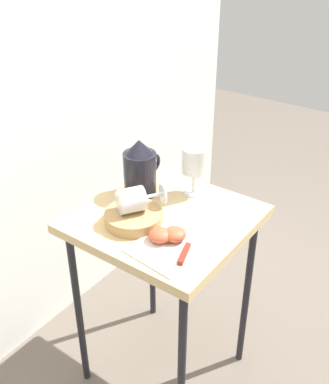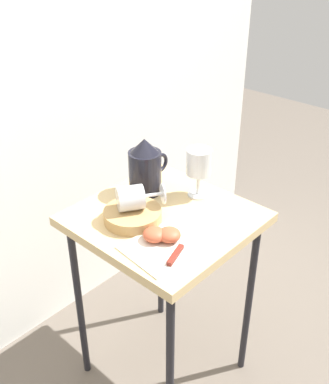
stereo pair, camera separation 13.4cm
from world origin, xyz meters
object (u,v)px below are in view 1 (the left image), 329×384
object	(u,v)px
apple_half_right	(175,234)
knife	(188,246)
basket_tray	(134,217)
wine_glass_upright	(194,163)
wine_glass_tipped_near	(133,200)
apple_half_left	(160,235)
table	(164,235)
pitcher	(140,172)

from	to	relation	value
apple_half_right	knife	xyz separation A→B (m)	(-0.01, -0.05, -0.01)
apple_half_right	knife	bearing A→B (deg)	-101.00
basket_tray	knife	bearing A→B (deg)	-93.56
wine_glass_upright	wine_glass_tipped_near	bearing A→B (deg)	166.72
apple_half_left	knife	world-z (taller)	apple_half_left
wine_glass_tipped_near	apple_half_left	xyz separation A→B (m)	(-0.04, -0.12, -0.05)
wine_glass_upright	apple_half_right	bearing A→B (deg)	-158.08
wine_glass_tipped_near	knife	world-z (taller)	wine_glass_tipped_near
wine_glass_tipped_near	apple_half_right	size ratio (longest dim) A/B	2.40
wine_glass_tipped_near	knife	size ratio (longest dim) A/B	0.71
basket_tray	apple_half_right	world-z (taller)	apple_half_right
wine_glass_tipped_near	wine_glass_upright	bearing A→B (deg)	-13.28
apple_half_left	knife	distance (m)	0.08
apple_half_right	table	bearing A→B (deg)	48.40
basket_tray	pitcher	size ratio (longest dim) A/B	0.91
wine_glass_upright	apple_half_left	distance (m)	0.29
basket_tray	knife	distance (m)	0.20
wine_glass_upright	knife	bearing A→B (deg)	-149.78
basket_tray	knife	world-z (taller)	basket_tray
pitcher	wine_glass_tipped_near	distance (m)	0.16
pitcher	apple_half_right	size ratio (longest dim) A/B	2.91
apple_half_right	apple_half_left	bearing A→B (deg)	131.92
basket_tray	apple_half_left	world-z (taller)	apple_half_left
wine_glass_tipped_near	knife	xyz separation A→B (m)	(-0.02, -0.20, -0.06)
pitcher	apple_half_left	bearing A→B (deg)	-130.34
knife	pitcher	bearing A→B (deg)	61.14
table	apple_half_left	distance (m)	0.16
basket_tray	pitcher	bearing A→B (deg)	31.76
wine_glass_tipped_near	apple_half_left	size ratio (longest dim) A/B	2.40
table	wine_glass_tipped_near	size ratio (longest dim) A/B	4.46
wine_glass_upright	apple_half_left	size ratio (longest dim) A/B	2.51
apple_half_right	wine_glass_tipped_near	bearing A→B (deg)	86.44
basket_tray	wine_glass_tipped_near	bearing A→B (deg)	42.77
basket_tray	apple_half_right	bearing A→B (deg)	-91.02
wine_glass_tipped_near	pitcher	bearing A→B (deg)	31.12
wine_glass_upright	apple_half_right	world-z (taller)	wine_glass_upright
basket_tray	wine_glass_upright	size ratio (longest dim) A/B	1.06
table	apple_half_right	world-z (taller)	apple_half_right
apple_half_right	knife	world-z (taller)	apple_half_right
wine_glass_upright	pitcher	bearing A→B (deg)	124.42
basket_tray	apple_half_right	distance (m)	0.15
table	wine_glass_upright	world-z (taller)	wine_glass_upright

